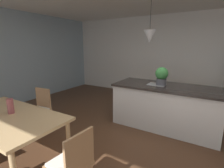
{
  "coord_description": "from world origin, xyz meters",
  "views": [
    {
      "loc": [
        0.9,
        -2.52,
        1.71
      ],
      "look_at": [
        -0.81,
        0.3,
        0.96
      ],
      "focal_mm": 26.9,
      "sensor_mm": 36.0,
      "label": 1
    }
  ],
  "objects_px": {
    "dining_table": "(5,119)",
    "kitchen_island": "(165,106)",
    "potted_plant_on_island": "(161,76)",
    "chair_kitchen_end": "(72,164)",
    "chair_far_left": "(39,109)",
    "vase_on_dining_table": "(10,106)"
  },
  "relations": [
    {
      "from": "chair_far_left",
      "to": "chair_kitchen_end",
      "type": "bearing_deg",
      "value": -25.86
    },
    {
      "from": "kitchen_island",
      "to": "chair_kitchen_end",
      "type": "bearing_deg",
      "value": -99.63
    },
    {
      "from": "kitchen_island",
      "to": "potted_plant_on_island",
      "type": "distance_m",
      "value": 0.66
    },
    {
      "from": "dining_table",
      "to": "chair_far_left",
      "type": "distance_m",
      "value": 0.96
    },
    {
      "from": "chair_kitchen_end",
      "to": "vase_on_dining_table",
      "type": "height_order",
      "value": "vase_on_dining_table"
    },
    {
      "from": "chair_kitchen_end",
      "to": "vase_on_dining_table",
      "type": "bearing_deg",
      "value": 176.37
    },
    {
      "from": "chair_kitchen_end",
      "to": "chair_far_left",
      "type": "xyz_separation_m",
      "value": [
        -1.72,
        0.84,
        0.0
      ]
    },
    {
      "from": "dining_table",
      "to": "chair_kitchen_end",
      "type": "xyz_separation_m",
      "value": [
        1.3,
        -0.0,
        -0.21
      ]
    },
    {
      "from": "potted_plant_on_island",
      "to": "vase_on_dining_table",
      "type": "height_order",
      "value": "potted_plant_on_island"
    },
    {
      "from": "kitchen_island",
      "to": "dining_table",
      "type": "bearing_deg",
      "value": -125.87
    },
    {
      "from": "dining_table",
      "to": "potted_plant_on_island",
      "type": "height_order",
      "value": "potted_plant_on_island"
    },
    {
      "from": "dining_table",
      "to": "kitchen_island",
      "type": "bearing_deg",
      "value": 54.13
    },
    {
      "from": "dining_table",
      "to": "vase_on_dining_table",
      "type": "bearing_deg",
      "value": 64.21
    },
    {
      "from": "kitchen_island",
      "to": "potted_plant_on_island",
      "type": "height_order",
      "value": "potted_plant_on_island"
    },
    {
      "from": "chair_kitchen_end",
      "to": "potted_plant_on_island",
      "type": "xyz_separation_m",
      "value": [
        0.28,
        2.36,
        0.63
      ]
    },
    {
      "from": "dining_table",
      "to": "chair_kitchen_end",
      "type": "relative_size",
      "value": 2.14
    },
    {
      "from": "dining_table",
      "to": "kitchen_island",
      "type": "distance_m",
      "value": 2.91
    },
    {
      "from": "dining_table",
      "to": "potted_plant_on_island",
      "type": "xyz_separation_m",
      "value": [
        1.58,
        2.35,
        0.43
      ]
    },
    {
      "from": "potted_plant_on_island",
      "to": "vase_on_dining_table",
      "type": "relative_size",
      "value": 1.72
    },
    {
      "from": "potted_plant_on_island",
      "to": "kitchen_island",
      "type": "bearing_deg",
      "value": 0.0
    },
    {
      "from": "dining_table",
      "to": "kitchen_island",
      "type": "relative_size",
      "value": 0.87
    },
    {
      "from": "chair_kitchen_end",
      "to": "kitchen_island",
      "type": "height_order",
      "value": "kitchen_island"
    }
  ]
}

